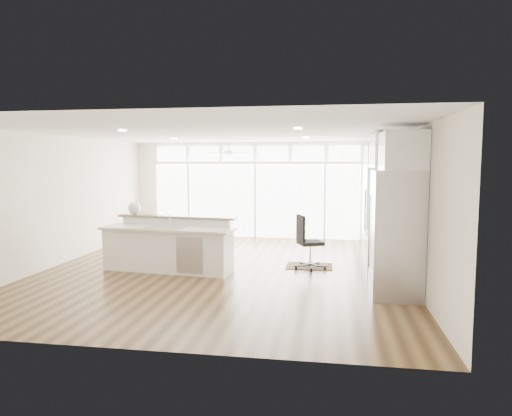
# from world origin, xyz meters

# --- Properties ---
(floor) EXTENTS (7.00, 8.00, 0.02)m
(floor) POSITION_xyz_m (0.00, 0.00, -0.01)
(floor) COLOR #3A2511
(floor) RESTS_ON ground
(ceiling) EXTENTS (7.00, 8.00, 0.02)m
(ceiling) POSITION_xyz_m (0.00, 0.00, 2.70)
(ceiling) COLOR silver
(ceiling) RESTS_ON wall_back
(wall_back) EXTENTS (7.00, 0.04, 2.70)m
(wall_back) POSITION_xyz_m (0.00, 4.00, 1.35)
(wall_back) COLOR silver
(wall_back) RESTS_ON floor
(wall_front) EXTENTS (7.00, 0.04, 2.70)m
(wall_front) POSITION_xyz_m (0.00, -4.00, 1.35)
(wall_front) COLOR silver
(wall_front) RESTS_ON floor
(wall_left) EXTENTS (0.04, 8.00, 2.70)m
(wall_left) POSITION_xyz_m (-3.50, 0.00, 1.35)
(wall_left) COLOR silver
(wall_left) RESTS_ON floor
(wall_right) EXTENTS (0.04, 8.00, 2.70)m
(wall_right) POSITION_xyz_m (3.50, 0.00, 1.35)
(wall_right) COLOR silver
(wall_right) RESTS_ON floor
(glass_wall) EXTENTS (5.80, 0.06, 2.08)m
(glass_wall) POSITION_xyz_m (0.00, 3.94, 1.05)
(glass_wall) COLOR white
(glass_wall) RESTS_ON wall_back
(transom_row) EXTENTS (5.90, 0.06, 0.40)m
(transom_row) POSITION_xyz_m (0.00, 3.94, 2.38)
(transom_row) COLOR white
(transom_row) RESTS_ON wall_back
(desk_window) EXTENTS (0.04, 0.85, 0.85)m
(desk_window) POSITION_xyz_m (3.46, 0.30, 1.55)
(desk_window) COLOR silver
(desk_window) RESTS_ON wall_right
(ceiling_fan) EXTENTS (1.16, 1.16, 0.32)m
(ceiling_fan) POSITION_xyz_m (-0.50, 2.80, 2.48)
(ceiling_fan) COLOR white
(ceiling_fan) RESTS_ON ceiling
(recessed_lights) EXTENTS (3.40, 3.00, 0.02)m
(recessed_lights) POSITION_xyz_m (0.00, 0.20, 2.68)
(recessed_lights) COLOR white
(recessed_lights) RESTS_ON ceiling
(oven_cabinet) EXTENTS (0.64, 1.20, 2.50)m
(oven_cabinet) POSITION_xyz_m (3.17, 1.80, 1.25)
(oven_cabinet) COLOR white
(oven_cabinet) RESTS_ON floor
(desk_nook) EXTENTS (0.72, 1.30, 0.76)m
(desk_nook) POSITION_xyz_m (3.13, 0.30, 0.38)
(desk_nook) COLOR white
(desk_nook) RESTS_ON floor
(upper_cabinets) EXTENTS (0.64, 1.30, 0.64)m
(upper_cabinets) POSITION_xyz_m (3.17, 0.30, 2.35)
(upper_cabinets) COLOR white
(upper_cabinets) RESTS_ON wall_right
(refrigerator) EXTENTS (0.76, 0.90, 2.00)m
(refrigerator) POSITION_xyz_m (3.11, -1.35, 1.00)
(refrigerator) COLOR #AAAAAF
(refrigerator) RESTS_ON floor
(fridge_cabinet) EXTENTS (0.64, 0.90, 0.60)m
(fridge_cabinet) POSITION_xyz_m (3.17, -1.35, 2.30)
(fridge_cabinet) COLOR white
(fridge_cabinet) RESTS_ON wall_right
(framed_photos) EXTENTS (0.06, 0.22, 0.80)m
(framed_photos) POSITION_xyz_m (3.46, 0.92, 1.40)
(framed_photos) COLOR black
(framed_photos) RESTS_ON wall_right
(kitchen_island) EXTENTS (2.72, 1.26, 1.05)m
(kitchen_island) POSITION_xyz_m (-1.06, -0.26, 0.52)
(kitchen_island) COLOR white
(kitchen_island) RESTS_ON floor
(rug) EXTENTS (0.94, 0.68, 0.01)m
(rug) POSITION_xyz_m (1.68, 0.53, 0.01)
(rug) COLOR #332110
(rug) RESTS_ON floor
(office_chair) EXTENTS (0.72, 0.70, 1.08)m
(office_chair) POSITION_xyz_m (1.70, 0.32, 0.54)
(office_chair) COLOR black
(office_chair) RESTS_ON floor
(fishbowl) EXTENTS (0.26, 0.26, 0.26)m
(fishbowl) POSITION_xyz_m (-1.96, 0.23, 1.18)
(fishbowl) COLOR silver
(fishbowl) RESTS_ON kitchen_island
(monitor) EXTENTS (0.08, 0.44, 0.37)m
(monitor) POSITION_xyz_m (3.05, 0.30, 0.94)
(monitor) COLOR black
(monitor) RESTS_ON desk_nook
(keyboard) EXTENTS (0.16, 0.36, 0.02)m
(keyboard) POSITION_xyz_m (2.88, 0.30, 0.77)
(keyboard) COLOR silver
(keyboard) RESTS_ON desk_nook
(potted_plant) EXTENTS (0.30, 0.33, 0.26)m
(potted_plant) POSITION_xyz_m (3.17, 1.80, 2.63)
(potted_plant) COLOR #396029
(potted_plant) RESTS_ON oven_cabinet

